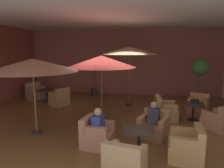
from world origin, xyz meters
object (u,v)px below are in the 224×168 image
at_px(armchair_mid_center_north, 187,147).
at_px(patron_by_window, 154,114).
at_px(cafe_table_front_right, 47,92).
at_px(patron_blue_shirt, 98,121).
at_px(armchair_front_left_north, 198,106).
at_px(armchair_front_right_east, 35,93).
at_px(armchair_front_right_north, 60,99).
at_px(patio_umbrella_near_wall, 33,65).
at_px(iced_drink_cup, 196,103).
at_px(armchair_mid_center_east, 154,127).
at_px(patio_umbrella_tall_red, 129,51).
at_px(potted_tree_mid_left, 200,74).
at_px(armchair_mid_center_west, 125,164).
at_px(patio_umbrella_center_beige, 101,62).
at_px(armchair_front_left_east, 165,111).
at_px(potted_tree_left_corner, 94,73).
at_px(cafe_table_mid_center, 139,134).
at_px(armchair_mid_center_south, 97,135).
at_px(cafe_table_front_left, 193,108).
at_px(armchair_front_left_south, 219,121).
at_px(open_laptop, 194,103).

xyz_separation_m(armchair_mid_center_north, patron_by_window, (-0.73, 1.15, 0.41)).
relative_size(cafe_table_front_right, patron_blue_shirt, 1.16).
bearing_deg(armchair_front_left_north, armchair_front_right_east, 171.04).
distance_m(armchair_mid_center_north, patron_blue_shirt, 2.26).
relative_size(armchair_front_right_north, armchair_mid_center_north, 1.13).
relative_size(armchair_front_right_north, armchair_front_right_east, 0.96).
xyz_separation_m(patio_umbrella_near_wall, patron_blue_shirt, (2.06, -0.52, -1.42)).
bearing_deg(armchair_front_right_east, armchair_mid_center_north, -36.76).
bearing_deg(patron_blue_shirt, armchair_front_right_east, 133.64).
xyz_separation_m(armchair_front_left_north, iced_drink_cup, (-0.32, -0.95, 0.36)).
distance_m(cafe_table_front_right, patio_umbrella_near_wall, 4.34).
height_order(armchair_front_right_east, armchair_mid_center_north, armchair_front_right_east).
xyz_separation_m(armchair_mid_center_east, patio_umbrella_tall_red, (-1.01, 3.31, 2.23)).
xyz_separation_m(cafe_table_front_right, potted_tree_mid_left, (7.26, 0.43, 1.01)).
height_order(armchair_mid_center_north, armchair_mid_center_west, armchair_mid_center_west).
bearing_deg(patio_umbrella_center_beige, armchair_mid_center_west, -70.32).
height_order(armchair_front_left_east, potted_tree_left_corner, potted_tree_left_corner).
relative_size(armchair_front_left_east, armchair_mid_center_north, 1.00).
bearing_deg(patron_blue_shirt, armchair_mid_center_west, -56.19).
relative_size(armchair_front_right_north, patio_umbrella_tall_red, 0.37).
distance_m(cafe_table_mid_center, patron_by_window, 1.12).
distance_m(cafe_table_mid_center, armchair_mid_center_north, 1.15).
bearing_deg(cafe_table_mid_center, potted_tree_left_corner, 113.65).
height_order(cafe_table_front_right, patron_by_window, patron_by_window).
height_order(armchair_front_right_east, patio_umbrella_center_beige, patio_umbrella_center_beige).
relative_size(armchair_mid_center_east, patio_umbrella_center_beige, 0.42).
bearing_deg(patio_umbrella_near_wall, armchair_front_right_east, 120.25).
bearing_deg(patron_blue_shirt, patio_umbrella_tall_red, 83.55).
bearing_deg(potted_tree_left_corner, cafe_table_mid_center, -66.35).
bearing_deg(armchair_mid_center_south, armchair_front_left_east, 51.41).
distance_m(armchair_front_left_north, armchair_front_right_north, 6.08).
bearing_deg(patron_blue_shirt, armchair_front_right_north, 126.12).
height_order(armchair_mid_center_west, potted_tree_mid_left, potted_tree_mid_left).
xyz_separation_m(armchair_front_left_east, iced_drink_cup, (1.10, 0.05, 0.34)).
distance_m(cafe_table_front_right, armchair_mid_center_south, 5.53).
relative_size(armchair_front_right_north, armchair_mid_center_south, 1.13).
height_order(cafe_table_front_left, potted_tree_left_corner, potted_tree_left_corner).
height_order(cafe_table_front_left, armchair_front_right_east, armchair_front_right_east).
bearing_deg(armchair_front_left_south, potted_tree_left_corner, 140.61).
xyz_separation_m(patio_umbrella_near_wall, potted_tree_left_corner, (0.44, 5.51, -0.83)).
bearing_deg(armchair_mid_center_south, patio_umbrella_near_wall, 165.85).
distance_m(armchair_mid_center_north, armchair_mid_center_east, 1.39).
xyz_separation_m(cafe_table_front_right, armchair_front_right_east, (-0.92, 0.53, -0.16)).
xyz_separation_m(armchair_front_left_south, patio_umbrella_near_wall, (-5.65, -1.23, 1.81)).
bearing_deg(open_laptop, armchair_front_right_east, 163.72).
bearing_deg(iced_drink_cup, patio_umbrella_tall_red, 147.20).
xyz_separation_m(armchair_front_right_east, patron_blue_shirt, (4.53, -4.75, 0.39)).
relative_size(patio_umbrella_tall_red, patio_umbrella_near_wall, 1.02).
relative_size(armchair_mid_center_west, patron_by_window, 1.34).
relative_size(patio_umbrella_near_wall, iced_drink_cup, 24.28).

